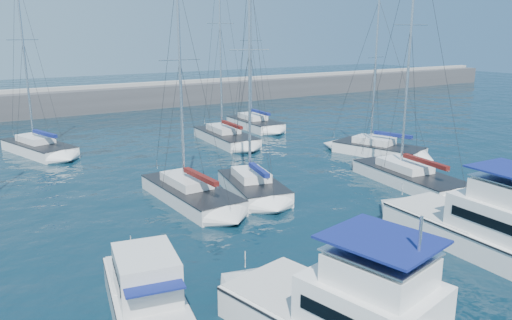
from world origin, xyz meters
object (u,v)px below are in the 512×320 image
sailboat_mid_d (408,177)px  sailboat_back_a (39,148)px  sailboat_mid_b (190,193)px  motor_yacht_stbd_inner (491,229)px  sailboat_back_c (255,123)px  sailboat_mid_e (378,149)px  motor_yacht_port_outer (146,295)px  sailboat_back_b (226,137)px  sailboat_mid_c (253,186)px

sailboat_mid_d → sailboat_back_a: sailboat_mid_d is taller
sailboat_mid_b → sailboat_mid_d: size_ratio=0.80×
motor_yacht_stbd_inner → sailboat_back_c: sailboat_back_c is taller
sailboat_mid_d → sailboat_mid_e: size_ratio=1.31×
motor_yacht_port_outer → sailboat_mid_b: size_ratio=0.46×
sailboat_mid_e → sailboat_back_c: (-2.20, 16.33, 0.02)m
motor_yacht_port_outer → motor_yacht_stbd_inner: 16.37m
sailboat_back_a → motor_yacht_port_outer: bearing=-109.0°
sailboat_back_b → sailboat_mid_d: bearing=-73.7°
motor_yacht_port_outer → sailboat_mid_b: 13.23m
sailboat_mid_e → sailboat_back_c: bearing=80.6°
sailboat_back_c → sailboat_mid_c: bearing=-119.6°
sailboat_mid_b → sailboat_back_c: (16.67, 18.66, 0.02)m
motor_yacht_port_outer → sailboat_mid_b: sailboat_mid_b is taller
sailboat_back_a → sailboat_back_c: size_ratio=1.02×
sailboat_mid_c → sailboat_mid_e: sailboat_mid_c is taller
motor_yacht_port_outer → sailboat_back_a: bearing=98.2°
motor_yacht_port_outer → sailboat_mid_b: bearing=68.6°
sailboat_back_b → sailboat_back_c: (6.29, 4.66, -0.02)m
sailboat_mid_b → sailboat_back_c: 25.02m
motor_yacht_stbd_inner → sailboat_mid_e: sailboat_mid_e is taller
sailboat_mid_d → sailboat_mid_b: bearing=168.8°
sailboat_mid_c → sailboat_back_a: sailboat_back_a is taller
motor_yacht_port_outer → sailboat_back_c: (23.75, 29.82, -0.41)m
sailboat_mid_c → sailboat_back_a: bearing=129.1°
sailboat_mid_c → sailboat_mid_d: 11.05m
sailboat_mid_d → sailboat_mid_e: bearing=65.5°
sailboat_mid_b → motor_yacht_stbd_inner: bearing=-59.8°
motor_yacht_port_outer → sailboat_back_b: (17.46, 25.16, -0.39)m
sailboat_mid_b → sailboat_mid_e: (18.87, 2.32, 0.00)m
motor_yacht_stbd_inner → sailboat_back_a: size_ratio=0.63×
motor_yacht_port_outer → sailboat_mid_d: sailboat_mid_d is taller
motor_yacht_stbd_inner → sailboat_back_c: bearing=80.0°
sailboat_back_c → sailboat_back_a: bearing=-177.0°
sailboat_mid_c → sailboat_mid_e: size_ratio=1.12×
sailboat_back_a → sailboat_mid_e: bearing=-50.0°
sailboat_back_b → sailboat_mid_b: bearing=-122.2°
sailboat_mid_d → sailboat_mid_c: bearing=166.9°
sailboat_mid_c → sailboat_back_a: 21.95m
sailboat_back_a → sailboat_mid_c: bearing=-80.2°
sailboat_mid_d → sailboat_back_c: bearing=91.9°
sailboat_mid_d → sailboat_back_a: (-19.98, 23.61, -0.01)m
sailboat_mid_e → sailboat_back_b: size_ratio=0.74×
sailboat_mid_e → sailboat_back_b: bearing=108.9°
sailboat_mid_d → sailboat_mid_e: sailboat_mid_d is taller
motor_yacht_stbd_inner → sailboat_mid_b: bearing=124.8°
sailboat_mid_b → sailboat_mid_c: 4.13m
motor_yacht_stbd_inner → sailboat_mid_e: (9.93, 16.81, -0.62)m
sailboat_mid_d → sailboat_back_a: bearing=137.8°
sailboat_mid_e → sailboat_back_b: sailboat_back_b is taller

